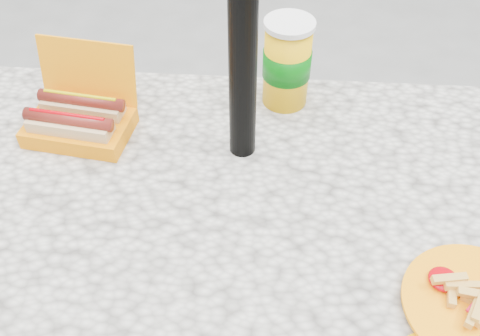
{
  "coord_description": "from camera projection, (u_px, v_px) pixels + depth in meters",
  "views": [
    {
      "loc": [
        0.05,
        -0.61,
        1.47
      ],
      "look_at": [
        0.0,
        0.06,
        0.8
      ],
      "focal_mm": 40.0,
      "sensor_mm": 36.0,
      "label": 1
    }
  ],
  "objects": [
    {
      "name": "picnic_table",
      "position": [
        237.0,
        248.0,
        1.01
      ],
      "size": [
        1.2,
        0.8,
        0.75
      ],
      "color": "beige",
      "rests_on": "ground"
    },
    {
      "name": "hotdog_box",
      "position": [
        79.0,
        118.0,
        1.06
      ],
      "size": [
        0.22,
        0.19,
        0.16
      ],
      "rotation": [
        0.0,
        0.0,
        -0.14
      ],
      "color": "#FF9106",
      "rests_on": "picnic_table"
    },
    {
      "name": "fries_plate",
      "position": [
        477.0,
        311.0,
        0.79
      ],
      "size": [
        0.24,
        0.33,
        0.04
      ],
      "rotation": [
        0.0,
        0.0,
        0.15
      ],
      "color": "#F9C100",
      "rests_on": "picnic_table"
    },
    {
      "name": "soda_cup",
      "position": [
        287.0,
        63.0,
        1.09
      ],
      "size": [
        0.1,
        0.1,
        0.19
      ],
      "rotation": [
        0.0,
        0.0,
        0.38
      ],
      "color": "#FFB909",
      "rests_on": "picnic_table"
    }
  ]
}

